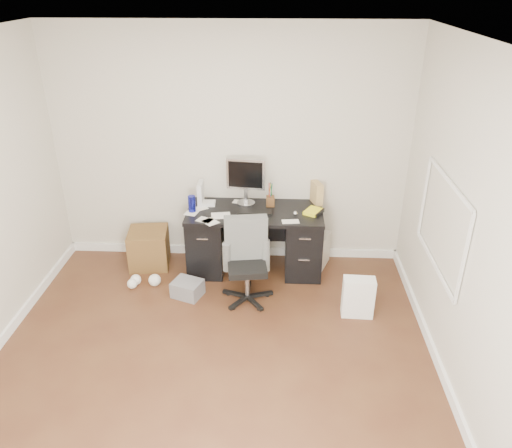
{
  "coord_description": "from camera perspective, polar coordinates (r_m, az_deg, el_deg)",
  "views": [
    {
      "loc": [
        0.56,
        -3.34,
        3.1
      ],
      "look_at": [
        0.34,
        1.2,
        0.81
      ],
      "focal_mm": 35.0,
      "sensor_mm": 36.0,
      "label": 1
    }
  ],
  "objects": [
    {
      "name": "ground",
      "position": [
        4.59,
        -5.12,
        -15.92
      ],
      "size": [
        4.0,
        4.0,
        0.0
      ],
      "primitive_type": "plane",
      "color": "#442316",
      "rests_on": "ground"
    },
    {
      "name": "room_shell",
      "position": [
        3.7,
        -5.6,
        3.64
      ],
      "size": [
        4.02,
        4.02,
        2.71
      ],
      "color": "beige",
      "rests_on": "ground"
    },
    {
      "name": "desk",
      "position": [
        5.68,
        -0.13,
        -1.69
      ],
      "size": [
        1.5,
        0.7,
        0.75
      ],
      "color": "black",
      "rests_on": "ground"
    },
    {
      "name": "loose_papers",
      "position": [
        5.49,
        -2.25,
        1.34
      ],
      "size": [
        1.1,
        0.6,
        0.0
      ],
      "primitive_type": null,
      "color": "white",
      "rests_on": "desk"
    },
    {
      "name": "lcd_monitor",
      "position": [
        5.59,
        -1.17,
        4.87
      ],
      "size": [
        0.46,
        0.29,
        0.55
      ],
      "primitive_type": null,
      "rotation": [
        0.0,
        0.0,
        -0.11
      ],
      "color": "#B0B0B4",
      "rests_on": "desk"
    },
    {
      "name": "keyboard",
      "position": [
        5.47,
        -0.18,
        1.36
      ],
      "size": [
        0.38,
        0.14,
        0.02
      ],
      "primitive_type": "cube",
      "rotation": [
        0.0,
        0.0,
        -0.02
      ],
      "color": "black",
      "rests_on": "desk"
    },
    {
      "name": "computer_mouse",
      "position": [
        5.42,
        4.5,
        1.21
      ],
      "size": [
        0.07,
        0.07,
        0.05
      ],
      "primitive_type": "sphere",
      "rotation": [
        0.0,
        0.0,
        0.34
      ],
      "color": "#B0B0B4",
      "rests_on": "desk"
    },
    {
      "name": "travel_mug",
      "position": [
        5.52,
        -7.34,
        2.31
      ],
      "size": [
        0.09,
        0.09,
        0.18
      ],
      "primitive_type": "cylinder",
      "rotation": [
        0.0,
        0.0,
        0.06
      ],
      "color": "#161B99",
      "rests_on": "desk"
    },
    {
      "name": "white_binder",
      "position": [
        5.68,
        -6.36,
        3.52
      ],
      "size": [
        0.11,
        0.23,
        0.26
      ],
      "primitive_type": "cube",
      "rotation": [
        0.0,
        0.0,
        0.03
      ],
      "color": "silver",
      "rests_on": "desk"
    },
    {
      "name": "magazine_file",
      "position": [
        5.7,
        6.94,
        3.53
      ],
      "size": [
        0.16,
        0.23,
        0.25
      ],
      "primitive_type": "cube",
      "rotation": [
        0.0,
        0.0,
        0.3
      ],
      "color": "tan",
      "rests_on": "desk"
    },
    {
      "name": "pen_cup",
      "position": [
        5.59,
        1.66,
        3.37
      ],
      "size": [
        0.12,
        0.12,
        0.27
      ],
      "primitive_type": null,
      "rotation": [
        0.0,
        0.0,
        0.06
      ],
      "color": "#512E17",
      "rests_on": "desk"
    },
    {
      "name": "yellow_book",
      "position": [
        5.5,
        6.59,
        1.42
      ],
      "size": [
        0.24,
        0.26,
        0.04
      ],
      "primitive_type": "cube",
      "rotation": [
        0.0,
        0.0,
        -0.51
      ],
      "color": "#FFF31B",
      "rests_on": "desk"
    },
    {
      "name": "paper_remote",
      "position": [
        5.25,
        -0.64,
        0.22
      ],
      "size": [
        0.3,
        0.27,
        0.02
      ],
      "primitive_type": null,
      "rotation": [
        0.0,
        0.0,
        -0.3
      ],
      "color": "white",
      "rests_on": "desk"
    },
    {
      "name": "office_chair",
      "position": [
        5.12,
        -1.03,
        -4.44
      ],
      "size": [
        0.58,
        0.58,
        0.9
      ],
      "primitive_type": null,
      "rotation": [
        0.0,
        0.0,
        0.14
      ],
      "color": "#515350",
      "rests_on": "ground"
    },
    {
      "name": "pc_tower",
      "position": [
        5.88,
        7.14,
        -3.11
      ],
      "size": [
        0.3,
        0.43,
        0.39
      ],
      "primitive_type": "cube",
      "rotation": [
        0.0,
        0.0,
        -0.36
      ],
      "color": "#B2ADA0",
      "rests_on": "ground"
    },
    {
      "name": "shopping_bag",
      "position": [
        5.13,
        11.59,
        -8.19
      ],
      "size": [
        0.32,
        0.23,
        0.42
      ],
      "primitive_type": "cube",
      "rotation": [
        0.0,
        0.0,
        -0.04
      ],
      "color": "white",
      "rests_on": "ground"
    },
    {
      "name": "wicker_basket",
      "position": [
        5.99,
        -12.13,
        -2.7
      ],
      "size": [
        0.49,
        0.49,
        0.44
      ],
      "primitive_type": "cube",
      "rotation": [
        0.0,
        0.0,
        0.13
      ],
      "color": "#533619",
      "rests_on": "ground"
    },
    {
      "name": "desk_printer",
      "position": [
        5.42,
        -7.84,
        -7.31
      ],
      "size": [
        0.37,
        0.33,
        0.18
      ],
      "primitive_type": "cube",
      "rotation": [
        0.0,
        0.0,
        -0.36
      ],
      "color": "slate",
      "rests_on": "ground"
    }
  ]
}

